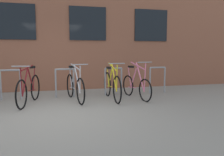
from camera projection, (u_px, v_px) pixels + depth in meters
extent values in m
plane|color=gray|center=(55.00, 115.00, 4.96)|extent=(42.00, 42.00, 0.00)
cube|color=brown|center=(53.00, 11.00, 10.60)|extent=(28.00, 6.08, 6.51)
cube|color=black|center=(15.00, 21.00, 7.47)|extent=(1.30, 0.04, 1.17)
cube|color=black|center=(88.00, 24.00, 8.05)|extent=(1.30, 0.04, 1.17)
cube|color=black|center=(151.00, 25.00, 8.63)|extent=(1.30, 0.04, 1.17)
cylinder|color=gray|center=(1.00, 85.00, 6.39)|extent=(0.05, 0.05, 0.84)
cylinder|color=gray|center=(21.00, 85.00, 6.52)|extent=(0.05, 0.05, 0.84)
cylinder|color=gray|center=(10.00, 70.00, 6.41)|extent=(0.53, 0.05, 0.05)
cylinder|color=gray|center=(56.00, 84.00, 6.76)|extent=(0.05, 0.05, 0.84)
cylinder|color=gray|center=(74.00, 83.00, 6.88)|extent=(0.05, 0.05, 0.84)
cylinder|color=gray|center=(64.00, 69.00, 6.77)|extent=(0.53, 0.05, 0.05)
cylinder|color=gray|center=(105.00, 82.00, 7.12)|extent=(0.05, 0.05, 0.84)
cylinder|color=gray|center=(121.00, 81.00, 7.25)|extent=(0.05, 0.05, 0.84)
cylinder|color=gray|center=(113.00, 68.00, 7.13)|extent=(0.53, 0.05, 0.05)
cylinder|color=gray|center=(150.00, 80.00, 7.48)|extent=(0.05, 0.05, 0.84)
cylinder|color=gray|center=(165.00, 80.00, 7.61)|extent=(0.05, 0.05, 0.84)
cylinder|color=gray|center=(158.00, 67.00, 7.50)|extent=(0.53, 0.05, 0.05)
torus|color=black|center=(35.00, 87.00, 6.50)|extent=(0.20, 0.72, 0.73)
torus|color=black|center=(21.00, 95.00, 5.44)|extent=(0.20, 0.72, 0.73)
cylinder|color=maroon|center=(25.00, 81.00, 5.70)|extent=(0.15, 0.51, 0.71)
cylinder|color=maroon|center=(31.00, 80.00, 6.12)|extent=(0.12, 0.38, 0.63)
cylinder|color=maroon|center=(27.00, 68.00, 5.84)|extent=(0.22, 0.83, 0.11)
cylinder|color=maroon|center=(32.00, 90.00, 6.24)|extent=(0.14, 0.53, 0.08)
cylinder|color=maroon|center=(34.00, 78.00, 6.38)|extent=(0.07, 0.20, 0.57)
cylinder|color=maroon|center=(21.00, 81.00, 5.43)|extent=(0.04, 0.08, 0.64)
cube|color=black|center=(32.00, 67.00, 6.26)|extent=(0.14, 0.22, 0.06)
cylinder|color=gray|center=(21.00, 66.00, 5.41)|extent=(0.43, 0.12, 0.03)
torus|color=black|center=(128.00, 85.00, 7.17)|extent=(0.15, 0.65, 0.65)
torus|color=black|center=(145.00, 90.00, 6.26)|extent=(0.15, 0.65, 0.65)
cylinder|color=pink|center=(140.00, 77.00, 6.47)|extent=(0.12, 0.48, 0.80)
cylinder|color=pink|center=(133.00, 78.00, 6.83)|extent=(0.10, 0.35, 0.63)
cylinder|color=pink|center=(137.00, 66.00, 6.58)|extent=(0.17, 0.77, 0.20)
cylinder|color=pink|center=(132.00, 87.00, 6.94)|extent=(0.11, 0.50, 0.07)
cylinder|color=pink|center=(130.00, 77.00, 7.05)|extent=(0.06, 0.20, 0.58)
cylinder|color=pink|center=(145.00, 77.00, 6.23)|extent=(0.04, 0.08, 0.74)
cube|color=black|center=(131.00, 67.00, 6.93)|extent=(0.13, 0.21, 0.06)
cylinder|color=gray|center=(145.00, 62.00, 6.21)|extent=(0.44, 0.10, 0.03)
torus|color=black|center=(107.00, 84.00, 7.07)|extent=(0.05, 0.76, 0.76)
torus|color=black|center=(117.00, 90.00, 6.03)|extent=(0.05, 0.76, 0.76)
cylinder|color=yellow|center=(114.00, 77.00, 6.28)|extent=(0.05, 0.52, 0.74)
cylinder|color=yellow|center=(110.00, 78.00, 6.69)|extent=(0.04, 0.39, 0.57)
cylinder|color=yellow|center=(112.00, 67.00, 6.42)|extent=(0.05, 0.86, 0.20)
cylinder|color=yellow|center=(109.00, 86.00, 6.81)|extent=(0.03, 0.54, 0.08)
cylinder|color=yellow|center=(108.00, 77.00, 6.95)|extent=(0.03, 0.20, 0.50)
cylinder|color=yellow|center=(117.00, 77.00, 6.02)|extent=(0.03, 0.08, 0.66)
cube|color=black|center=(109.00, 68.00, 6.83)|extent=(0.10, 0.20, 0.06)
cylinder|color=gray|center=(117.00, 64.00, 6.00)|extent=(0.44, 0.03, 0.03)
torus|color=black|center=(70.00, 86.00, 6.90)|extent=(0.17, 0.71, 0.72)
torus|color=black|center=(81.00, 91.00, 5.91)|extent=(0.17, 0.71, 0.72)
cylinder|color=#B7B7BC|center=(77.00, 78.00, 6.14)|extent=(0.13, 0.52, 0.74)
cylinder|color=#B7B7BC|center=(73.00, 79.00, 6.54)|extent=(0.11, 0.40, 0.62)
cylinder|color=#B7B7BC|center=(75.00, 67.00, 6.27)|extent=(0.19, 0.86, 0.15)
cylinder|color=#B7B7BC|center=(72.00, 88.00, 6.65)|extent=(0.12, 0.54, 0.07)
cylinder|color=#B7B7BC|center=(71.00, 77.00, 6.78)|extent=(0.06, 0.20, 0.56)
cylinder|color=#B7B7BC|center=(80.00, 79.00, 5.89)|extent=(0.04, 0.08, 0.67)
cube|color=black|center=(71.00, 67.00, 6.66)|extent=(0.13, 0.21, 0.06)
cylinder|color=gray|center=(80.00, 65.00, 5.87)|extent=(0.44, 0.11, 0.03)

